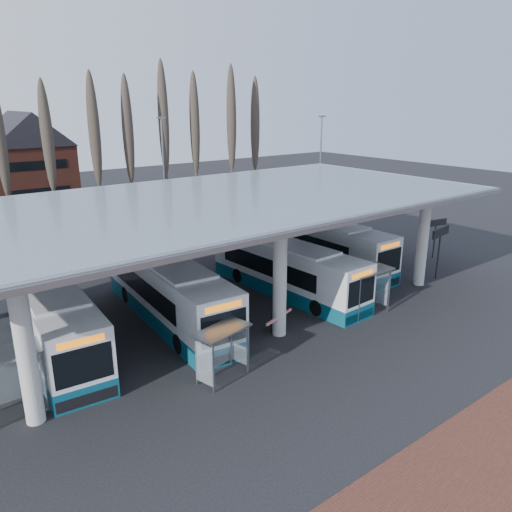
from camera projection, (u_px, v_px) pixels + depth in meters
ground at (313, 352)px, 23.94m from camera, size 140.00×140.00×0.00m
station_canopy at (218, 209)px, 28.29m from camera, size 32.00×16.00×6.34m
poplar_row at (68, 132)px, 46.25m from camera, size 45.10×1.10×14.50m
lamp_post_b at (164, 172)px, 45.49m from camera, size 0.80×0.16×10.17m
lamp_post_c at (320, 166)px, 49.12m from camera, size 0.80×0.16×10.17m
bus_0 at (50, 317)px, 24.06m from camera, size 3.51×12.18×3.34m
bus_1 at (168, 291)px, 27.22m from camera, size 3.64×12.51×3.43m
bus_2 at (285, 269)px, 31.05m from camera, size 3.02×11.77×3.24m
bus_3 at (320, 244)px, 36.15m from camera, size 2.70×12.27×3.41m
shelter_0 at (4, 370)px, 18.64m from camera, size 2.92×1.54×2.67m
shelter_1 at (220, 342)px, 21.32m from camera, size 2.73×1.78×2.34m
shelter_2 at (365, 281)px, 27.81m from camera, size 2.90×1.51×2.66m
info_sign_0 at (440, 236)px, 33.12m from camera, size 2.36×0.54×3.53m
info_sign_1 at (436, 226)px, 37.62m from camera, size 2.01×0.47×3.01m
barrier at (277, 318)px, 25.56m from camera, size 2.26×0.99×1.17m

